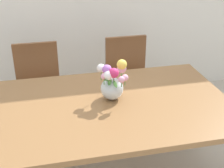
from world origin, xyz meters
name	(u,v)px	position (x,y,z in m)	size (l,w,h in m)	color
dining_table	(101,113)	(0.00, 0.00, 0.67)	(1.88, 1.12, 0.74)	olive
chair_left	(38,84)	(-0.45, 0.90, 0.52)	(0.42, 0.42, 0.90)	brown
chair_right	(128,75)	(0.45, 0.90, 0.52)	(0.42, 0.42, 0.90)	brown
flower_vase	(113,83)	(0.10, 0.07, 0.87)	(0.22, 0.22, 0.29)	silver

